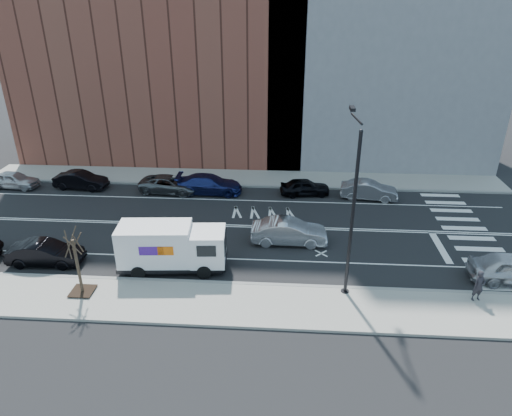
# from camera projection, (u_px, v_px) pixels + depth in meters

# --- Properties ---
(ground) EXTENTS (120.00, 120.00, 0.00)m
(ground) POSITION_uv_depth(u_px,v_px,m) (231.00, 226.00, 31.57)
(ground) COLOR black
(ground) RESTS_ON ground
(sidewalk_near) EXTENTS (44.00, 3.60, 0.15)m
(sidewalk_near) POSITION_uv_depth(u_px,v_px,m) (211.00, 303.00, 23.61)
(sidewalk_near) COLOR gray
(sidewalk_near) RESTS_ON ground
(sidewalk_far) EXTENTS (44.00, 3.60, 0.15)m
(sidewalk_far) POSITION_uv_depth(u_px,v_px,m) (243.00, 178.00, 39.47)
(sidewalk_far) COLOR gray
(sidewalk_far) RESTS_ON ground
(curb_near) EXTENTS (44.00, 0.25, 0.17)m
(curb_near) POSITION_uv_depth(u_px,v_px,m) (216.00, 283.00, 25.23)
(curb_near) COLOR gray
(curb_near) RESTS_ON ground
(curb_far) EXTENTS (44.00, 0.25, 0.17)m
(curb_far) POSITION_uv_depth(u_px,v_px,m) (241.00, 186.00, 37.84)
(curb_far) COLOR gray
(curb_far) RESTS_ON ground
(crosswalk) EXTENTS (3.00, 14.00, 0.01)m
(crosswalk) POSITION_uv_depth(u_px,v_px,m) (468.00, 233.00, 30.60)
(crosswalk) COLOR white
(crosswalk) RESTS_ON ground
(road_markings) EXTENTS (40.00, 8.60, 0.01)m
(road_markings) POSITION_uv_depth(u_px,v_px,m) (231.00, 226.00, 31.57)
(road_markings) COLOR white
(road_markings) RESTS_ON ground
(bldg_brick) EXTENTS (26.00, 10.00, 22.00)m
(bldg_brick) POSITION_uv_depth(u_px,v_px,m) (161.00, 36.00, 41.39)
(bldg_brick) COLOR brown
(bldg_brick) RESTS_ON ground
(bldg_concrete) EXTENTS (20.00, 10.00, 26.00)m
(bldg_concrete) POSITION_uv_depth(u_px,v_px,m) (387.00, 13.00, 39.32)
(bldg_concrete) COLOR slate
(bldg_concrete) RESTS_ON ground
(streetlight) EXTENTS (0.44, 4.02, 9.34)m
(streetlight) POSITION_uv_depth(u_px,v_px,m) (352.00, 204.00, 22.74)
(streetlight) COLOR black
(streetlight) RESTS_ON ground
(street_tree) EXTENTS (1.20, 1.20, 3.75)m
(street_tree) POSITION_uv_depth(u_px,v_px,m) (79.00, 272.00, 23.80)
(street_tree) COLOR black
(street_tree) RESTS_ON ground
(fedex_van) EXTENTS (6.31, 2.58, 2.82)m
(fedex_van) POSITION_uv_depth(u_px,v_px,m) (171.00, 247.00, 26.06)
(fedex_van) COLOR black
(fedex_van) RESTS_ON ground
(far_parked_a) EXTENTS (4.16, 1.97, 1.37)m
(far_parked_a) POSITION_uv_depth(u_px,v_px,m) (14.00, 180.00, 37.46)
(far_parked_a) COLOR #B8B9BD
(far_parked_a) RESTS_ON ground
(far_parked_b) EXTENTS (4.41, 1.85, 1.42)m
(far_parked_b) POSITION_uv_depth(u_px,v_px,m) (81.00, 180.00, 37.31)
(far_parked_b) COLOR black
(far_parked_b) RESTS_ON ground
(far_parked_c) EXTENTS (5.04, 2.70, 1.35)m
(far_parked_c) POSITION_uv_depth(u_px,v_px,m) (170.00, 184.00, 36.62)
(far_parked_c) COLOR #52565A
(far_parked_c) RESTS_ON ground
(far_parked_d) EXTENTS (5.23, 2.17, 1.51)m
(far_parked_d) POSITION_uv_depth(u_px,v_px,m) (209.00, 184.00, 36.43)
(far_parked_d) COLOR navy
(far_parked_d) RESTS_ON ground
(far_parked_e) EXTENTS (4.06, 2.05, 1.33)m
(far_parked_e) POSITION_uv_depth(u_px,v_px,m) (305.00, 187.00, 36.12)
(far_parked_e) COLOR black
(far_parked_e) RESTS_ON ground
(far_parked_f) EXTENTS (4.51, 2.08, 1.43)m
(far_parked_f) POSITION_uv_depth(u_px,v_px,m) (369.00, 190.00, 35.43)
(far_parked_f) COLOR #9A9A9E
(far_parked_f) RESTS_ON ground
(driving_sedan) EXTENTS (4.82, 1.69, 1.59)m
(driving_sedan) POSITION_uv_depth(u_px,v_px,m) (289.00, 232.00, 29.13)
(driving_sedan) COLOR #BBBBC0
(driving_sedan) RESTS_ON ground
(near_parked_rear_a) EXTENTS (4.39, 1.61, 1.43)m
(near_parked_rear_a) POSITION_uv_depth(u_px,v_px,m) (45.00, 253.00, 26.89)
(near_parked_rear_a) COLOR black
(near_parked_rear_a) RESTS_ON ground
(pedestrian) EXTENTS (0.72, 0.57, 1.72)m
(pedestrian) POSITION_uv_depth(u_px,v_px,m) (479.00, 286.00, 23.40)
(pedestrian) COLOR #242228
(pedestrian) RESTS_ON sidewalk_near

